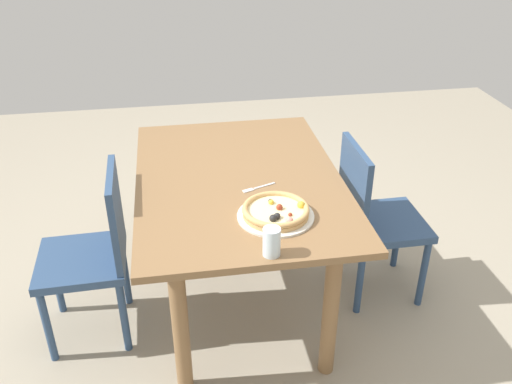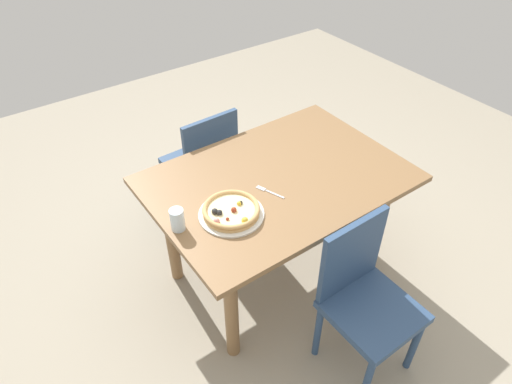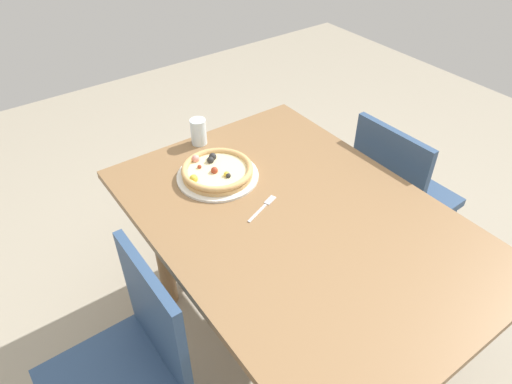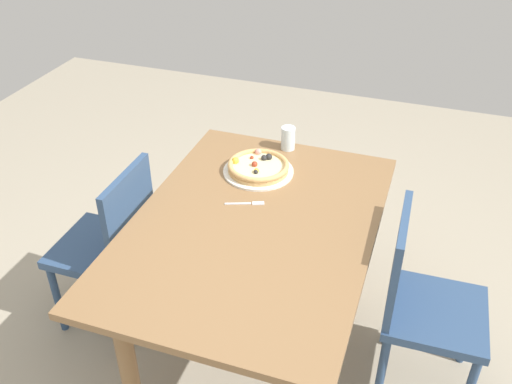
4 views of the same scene
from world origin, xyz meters
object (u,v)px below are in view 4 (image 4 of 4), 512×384
fork (248,203)px  drinking_glass (288,138)px  dining_table (253,245)px  plate (258,171)px  pizza (258,166)px  chair_far (421,301)px  chair_near (112,242)px

fork → drinking_glass: drinking_glass is taller
dining_table → plate: (-0.37, -0.10, 0.12)m
pizza → fork: pizza is taller
dining_table → chair_far: (-0.08, 0.69, -0.17)m
dining_table → chair_near: size_ratio=1.57×
fork → drinking_glass: bearing=66.3°
chair_near → pizza: chair_near is taller
pizza → drinking_glass: (-0.25, 0.07, 0.03)m
dining_table → plate: size_ratio=4.24×
chair_far → plate: 0.89m
dining_table → plate: 0.40m
chair_far → pizza: (-0.29, -0.79, 0.31)m
plate → dining_table: bearing=15.8°
fork → drinking_glass: 0.50m
dining_table → pizza: pizza is taller
chair_far → fork: bearing=-94.4°
pizza → fork: 0.25m
dining_table → chair_near: bearing=-90.1°
drinking_glass → plate: bearing=-14.5°
drinking_glass → fork: bearing=-3.0°
dining_table → fork: size_ratio=8.46×
fork → chair_near: bearing=169.7°
chair_near → chair_far: bearing=-87.1°
chair_near → chair_far: 1.38m
chair_far → drinking_glass: (-0.54, -0.73, 0.34)m
chair_far → fork: (-0.04, -0.75, 0.28)m
dining_table → chair_near: 0.71m
drinking_glass → dining_table: bearing=3.6°
chair_far → fork: 0.80m
pizza → drinking_glass: drinking_glass is taller
chair_near → drinking_glass: (-0.61, 0.65, 0.34)m
plate → fork: size_ratio=1.99×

